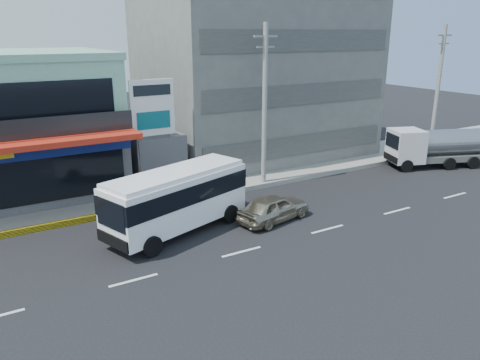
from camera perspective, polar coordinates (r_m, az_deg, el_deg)
name	(u,v)px	position (r m, az deg, el deg)	size (l,w,h in m)	color
ground	(242,252)	(21.26, 0.19, -8.75)	(120.00, 120.00, 0.00)	black
sidewalk	(234,178)	(31.19, -0.78, 0.28)	(70.00, 5.00, 0.30)	gray
shop_building	(4,129)	(30.87, -26.86, 5.56)	(12.40, 11.70, 8.00)	#434348
concrete_building	(254,65)	(37.14, 1.76, 13.84)	(16.00, 12.00, 14.00)	slate
gap_structure	(148,156)	(30.98, -11.18, 2.90)	(3.00, 6.00, 3.50)	#434348
satellite_dish	(152,131)	(29.65, -10.74, 5.89)	(1.50, 1.50, 0.15)	slate
billboard	(153,114)	(27.57, -10.58, 7.89)	(2.60, 0.18, 6.90)	gray
utility_pole_near	(265,106)	(28.83, 3.03, 9.03)	(1.60, 0.30, 10.00)	#999993
utility_pole_far	(438,90)	(39.87, 22.95, 10.07)	(1.60, 0.30, 10.00)	#999993
minibus	(177,196)	(22.82, -7.71, -1.93)	(7.86, 4.63, 3.13)	white
sedan	(274,208)	(24.41, 4.15, -3.39)	(1.69, 4.19, 1.43)	tan
tanker_truck	(434,146)	(36.77, 22.55, 3.80)	(7.41, 4.45, 2.81)	silver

